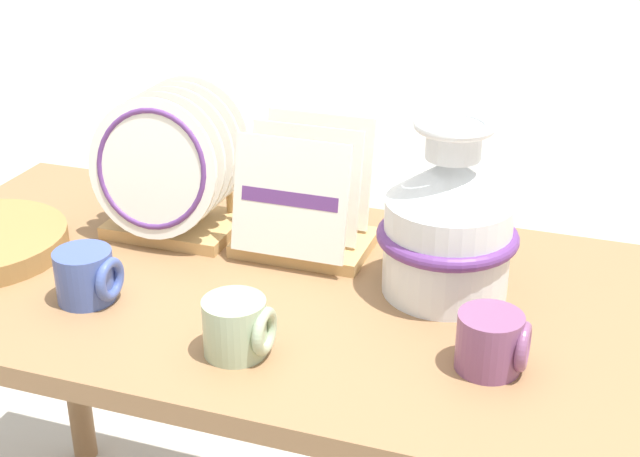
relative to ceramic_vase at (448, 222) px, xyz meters
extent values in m
cube|color=olive|center=(-0.18, -0.07, -0.14)|extent=(1.51, 0.68, 0.03)
cylinder|color=olive|center=(-0.89, 0.22, -0.51)|extent=(0.06, 0.06, 0.70)
cylinder|color=silver|center=(0.00, 0.00, -0.04)|extent=(0.20, 0.20, 0.16)
cone|color=silver|center=(0.00, 0.00, 0.07)|extent=(0.20, 0.20, 0.07)
cylinder|color=silver|center=(0.00, 0.00, 0.13)|extent=(0.08, 0.08, 0.05)
torus|color=silver|center=(0.00, 0.00, 0.16)|extent=(0.12, 0.12, 0.02)
torus|color=#60337A|center=(0.00, 0.00, -0.02)|extent=(0.22, 0.22, 0.02)
cube|color=tan|center=(-0.50, 0.06, -0.11)|extent=(0.23, 0.16, 0.02)
cylinder|color=tan|center=(-0.58, 0.13, -0.06)|extent=(0.01, 0.01, 0.07)
cylinder|color=tan|center=(-0.43, 0.13, -0.06)|extent=(0.01, 0.01, 0.07)
cylinder|color=white|center=(-0.50, -0.01, 0.02)|extent=(0.24, 0.06, 0.24)
torus|color=#5B3375|center=(-0.50, -0.01, 0.03)|extent=(0.21, 0.06, 0.20)
cylinder|color=white|center=(-0.50, 0.03, 0.02)|extent=(0.24, 0.06, 0.24)
cylinder|color=white|center=(-0.50, 0.06, 0.02)|extent=(0.24, 0.06, 0.24)
cylinder|color=white|center=(-0.50, 0.10, 0.02)|extent=(0.24, 0.06, 0.24)
cylinder|color=white|center=(-0.50, 0.13, 0.02)|extent=(0.24, 0.06, 0.24)
cube|color=tan|center=(-0.26, 0.07, -0.11)|extent=(0.23, 0.16, 0.02)
cylinder|color=tan|center=(-0.34, 0.13, -0.06)|extent=(0.01, 0.01, 0.07)
cylinder|color=tan|center=(-0.18, 0.13, -0.06)|extent=(0.01, 0.01, 0.07)
cube|color=white|center=(-0.26, 0.00, 0.00)|extent=(0.20, 0.05, 0.19)
cube|color=white|center=(-0.26, 0.07, 0.00)|extent=(0.20, 0.05, 0.19)
cube|color=white|center=(-0.26, 0.14, 0.00)|extent=(0.20, 0.05, 0.19)
cube|color=#5B3375|center=(-0.26, 0.00, 0.00)|extent=(0.17, 0.01, 0.02)
cylinder|color=#9EB28E|center=(-0.24, -0.27, -0.08)|extent=(0.09, 0.09, 0.08)
torus|color=#9EB28E|center=(-0.20, -0.27, -0.08)|extent=(0.02, 0.07, 0.07)
cylinder|color=#7A4770|center=(0.10, -0.19, -0.08)|extent=(0.09, 0.09, 0.08)
torus|color=#7A4770|center=(0.14, -0.19, -0.08)|extent=(0.02, 0.07, 0.07)
cylinder|color=#42569E|center=(-0.52, -0.21, -0.08)|extent=(0.09, 0.09, 0.08)
torus|color=#42569E|center=(-0.47, -0.21, -0.08)|extent=(0.02, 0.07, 0.07)
camera|label=1|loc=(0.22, -1.23, 0.57)|focal=50.00mm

